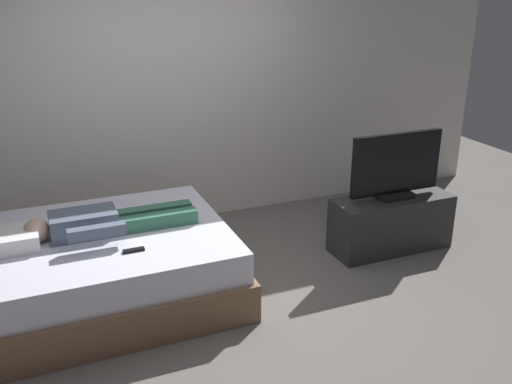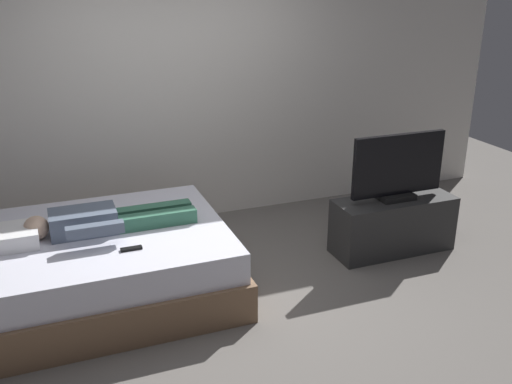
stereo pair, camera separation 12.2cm
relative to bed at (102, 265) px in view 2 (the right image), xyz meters
name	(u,v)px [view 2 (the right image)]	position (x,y,z in m)	size (l,w,h in m)	color
ground_plane	(237,302)	(0.93, -0.47, -0.26)	(10.00, 10.00, 0.00)	slate
back_wall	(214,79)	(1.33, 1.32, 1.14)	(6.40, 0.10, 2.80)	silver
bed	(102,265)	(0.00, 0.00, 0.00)	(1.96, 1.59, 0.54)	brown
pillow	(3,238)	(-0.66, 0.00, 0.34)	(0.48, 0.34, 0.12)	white
person	(101,221)	(0.03, 0.02, 0.36)	(1.26, 0.46, 0.18)	slate
remote	(131,249)	(0.18, -0.39, 0.29)	(0.15, 0.04, 0.02)	black
tv_stand	(393,225)	(2.54, -0.13, -0.01)	(1.10, 0.40, 0.50)	#2D2D2D
tv	(398,168)	(2.54, -0.13, 0.52)	(0.88, 0.20, 0.59)	black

